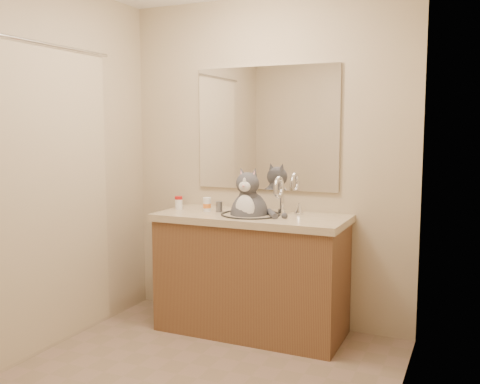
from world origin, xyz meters
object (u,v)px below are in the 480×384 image
(pill_bottle_redcap, at_px, (179,203))
(grey_canister, at_px, (219,207))
(pill_bottle_orange, at_px, (207,205))
(cat, at_px, (249,212))

(pill_bottle_redcap, distance_m, grey_canister, 0.33)
(pill_bottle_redcap, distance_m, pill_bottle_orange, 0.24)
(grey_canister, bearing_deg, cat, -4.12)
(cat, xyz_separation_m, pill_bottle_redcap, (-0.57, 0.01, 0.04))
(pill_bottle_redcap, bearing_deg, pill_bottle_orange, 0.94)
(pill_bottle_orange, xyz_separation_m, grey_canister, (0.09, 0.01, -0.01))
(pill_bottle_orange, bearing_deg, grey_canister, 4.97)
(pill_bottle_redcap, relative_size, pill_bottle_orange, 0.97)
(cat, relative_size, pill_bottle_redcap, 5.46)
(pill_bottle_redcap, bearing_deg, cat, -0.55)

